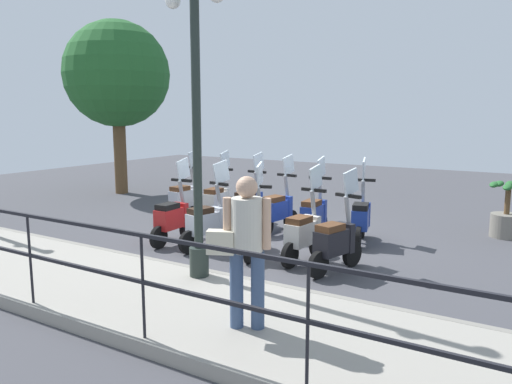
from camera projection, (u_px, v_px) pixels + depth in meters
ground_plane at (274, 245)px, 8.98m from camera, size 28.00×28.00×0.00m
promenade_walkway at (152, 295)px, 6.31m from camera, size 2.20×20.00×0.15m
fence_railing at (81, 251)px, 5.29m from camera, size 0.04×16.03×1.07m
lamp_post_near at (197, 142)px, 6.55m from camera, size 0.26×0.90×4.15m
pedestrian_with_bag at (245, 241)px, 5.05m from camera, size 0.49×0.60×1.59m
tree_large at (117, 75)px, 14.21m from camera, size 3.01×3.01×4.95m
potted_palm at (506, 214)px, 9.48m from camera, size 1.06×0.66×1.05m
scooter_near_0 at (336, 241)px, 7.38m from camera, size 1.21×0.52×1.54m
scooter_near_1 at (304, 232)px, 7.90m from camera, size 1.23×0.44×1.54m
scooter_near_2 at (255, 228)px, 8.22m from camera, size 1.20×0.55×1.54m
scooter_near_3 at (207, 222)px, 8.63m from camera, size 1.21×0.51×1.54m
scooter_near_4 at (173, 217)px, 9.02m from camera, size 1.23×0.44×1.54m
scooter_far_0 at (361, 217)px, 9.03m from camera, size 1.21×0.52×1.54m
scooter_far_1 at (314, 214)px, 9.34m from camera, size 1.23×0.44×1.54m
scooter_far_2 at (278, 209)px, 9.79m from camera, size 1.23×0.44×1.54m
scooter_far_3 at (249, 204)px, 10.34m from camera, size 1.23×0.44×1.54m
scooter_far_4 at (218, 200)px, 10.78m from camera, size 1.23×0.44×1.54m
scooter_far_5 at (185, 198)px, 11.10m from camera, size 1.23×0.44×1.54m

